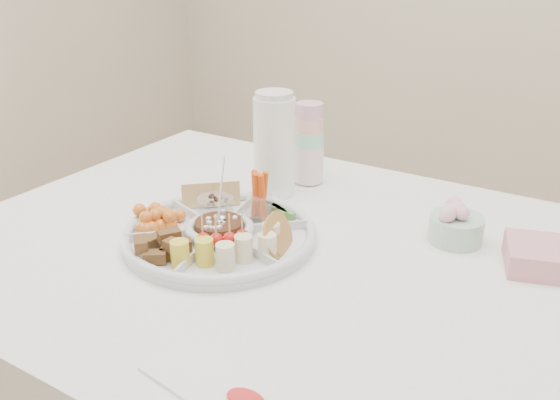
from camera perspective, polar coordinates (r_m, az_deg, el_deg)
The scene contains 13 objects.
party_tray at distance 1.19m, azimuth -5.84°, elevation -3.05°, with size 0.38×0.38×0.04m, color silver.
bean_dip at distance 1.18m, azimuth -5.85°, elevation -2.72°, with size 0.10×0.10×0.04m, color brown.
tortillas at distance 1.13m, azimuth 0.08°, elevation -3.10°, with size 0.10×0.10×0.06m, color #9D5327, non-canonical shape.
carrot_cucumber at distance 1.24m, azimuth -0.97°, elevation 0.39°, with size 0.11×0.11×0.10m, color #D7490D, non-canonical shape.
pita_raisins at distance 1.30m, azimuth -6.34°, elevation 0.35°, with size 0.11×0.11×0.06m, color tan, non-canonical shape.
cherries at distance 1.24m, azimuth -11.30°, elevation -1.52°, with size 0.12×0.12×0.05m, color orange, non-canonical shape.
granola_chunks at distance 1.12m, azimuth -11.33°, elevation -4.31°, with size 0.11×0.11×0.05m, color brown, non-canonical shape.
banana_tomato at distance 1.06m, azimuth -5.34°, elevation -4.41°, with size 0.11×0.11×0.09m, color #D0B972, non-canonical shape.
cup_stack at distance 1.45m, azimuth 2.80°, elevation 5.51°, with size 0.07×0.07×0.20m, color white.
thermos at distance 1.37m, azimuth -0.54°, elevation 5.48°, with size 0.10×0.10×0.25m, color white.
flower_bowl at distance 1.23m, azimuth 16.64°, elevation -2.14°, with size 0.11×0.11×0.08m, color silver.
napkin_stack at distance 1.19m, azimuth 24.26°, elevation -5.06°, with size 0.14×0.12×0.05m, color pink.
placemat at distance 0.83m, azimuth -5.07°, elevation -18.12°, with size 0.27×0.09×0.01m, color white.
Camera 1 is at (0.45, -0.89, 1.31)m, focal length 38.00 mm.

